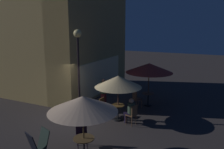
# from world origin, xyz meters

# --- Properties ---
(ground_plane) EXTENTS (60.00, 60.00, 0.00)m
(ground_plane) POSITION_xyz_m (0.00, 0.00, 0.00)
(ground_plane) COLOR #342E2D
(cafe_building) EXTENTS (7.23, 8.51, 8.86)m
(cafe_building) POSITION_xyz_m (3.00, 3.42, 4.42)
(cafe_building) COLOR tan
(cafe_building) RESTS_ON ground
(street_lamp_near_corner) EXTENTS (0.37, 0.37, 4.25)m
(street_lamp_near_corner) POSITION_xyz_m (0.41, -0.02, 3.16)
(street_lamp_near_corner) COLOR black
(street_lamp_near_corner) RESTS_ON ground
(menu_sandwich_board) EXTENTS (0.80, 0.74, 0.92)m
(menu_sandwich_board) POSITION_xyz_m (-3.11, -0.65, 0.47)
(menu_sandwich_board) COLOR black
(menu_sandwich_board) RESTS_ON ground
(cafe_table_0) EXTENTS (0.62, 0.62, 0.76)m
(cafe_table_0) POSITION_xyz_m (0.89, -1.84, 0.51)
(cafe_table_0) COLOR black
(cafe_table_0) RESTS_ON ground
(cafe_table_1) EXTENTS (0.66, 0.66, 0.73)m
(cafe_table_1) POSITION_xyz_m (3.49, -2.53, 0.50)
(cafe_table_1) COLOR black
(cafe_table_1) RESTS_ON ground
(cafe_table_2) EXTENTS (0.71, 0.71, 0.74)m
(cafe_table_2) POSITION_xyz_m (-2.53, -2.11, 0.53)
(cafe_table_2) COLOR black
(cafe_table_2) RESTS_ON ground
(patio_umbrella_0) EXTENTS (2.18, 2.18, 2.16)m
(patio_umbrella_0) POSITION_xyz_m (0.89, -1.84, 1.89)
(patio_umbrella_0) COLOR black
(patio_umbrella_0) RESTS_ON ground
(patio_umbrella_1) EXTENTS (2.56, 2.56, 2.41)m
(patio_umbrella_1) POSITION_xyz_m (3.49, -2.53, 2.15)
(patio_umbrella_1) COLOR black
(patio_umbrella_1) RESTS_ON ground
(patio_umbrella_2) EXTENTS (2.29, 2.29, 2.20)m
(patio_umbrella_2) POSITION_xyz_m (-2.53, -2.11, 1.93)
(patio_umbrella_2) COLOR black
(patio_umbrella_2) RESTS_ON ground
(cafe_chair_0) EXTENTS (0.44, 0.44, 0.93)m
(cafe_chair_0) POSITION_xyz_m (1.02, -0.99, 0.56)
(cafe_chair_0) COLOR brown
(cafe_chair_0) RESTS_ON ground
(cafe_chair_1) EXTENTS (0.50, 0.50, 0.96)m
(cafe_chair_1) POSITION_xyz_m (0.65, -2.67, 0.58)
(cafe_chair_1) COLOR brown
(cafe_chair_1) RESTS_ON ground
(cafe_chair_2) EXTENTS (0.58, 0.58, 0.97)m
(cafe_chair_2) POSITION_xyz_m (2.86, -2.03, 0.57)
(cafe_chair_2) COLOR brown
(cafe_chair_2) RESTS_ON ground
(cafe_chair_3) EXTENTS (0.58, 0.58, 0.96)m
(cafe_chair_3) POSITION_xyz_m (-1.88, -1.60, 0.56)
(cafe_chair_3) COLOR black
(cafe_chair_3) RESTS_ON ground
(patron_seated_0) EXTENTS (0.41, 0.52, 1.24)m
(patron_seated_0) POSITION_xyz_m (0.69, -2.53, 0.70)
(patron_seated_0) COLOR black
(patron_seated_0) RESTS_ON ground
(patron_standing_1) EXTENTS (0.37, 0.37, 1.68)m
(patron_standing_1) POSITION_xyz_m (1.90, -0.54, 0.84)
(patron_standing_1) COLOR #48161C
(patron_standing_1) RESTS_ON ground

